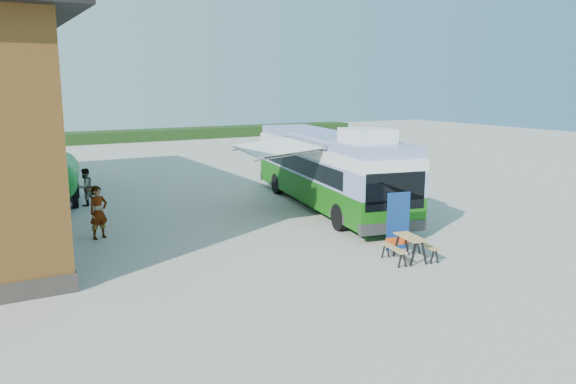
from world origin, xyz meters
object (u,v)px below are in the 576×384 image
bus (327,167)px  picnic_table (410,243)px  slurry_tanker (58,176)px  person_a (98,212)px  person_b (85,187)px  banner (398,227)px

bus → picnic_table: bearing=-94.2°
picnic_table → slurry_tanker: (-7.92, 13.92, 0.67)m
picnic_table → person_a: person_a is taller
person_b → slurry_tanker: bearing=-83.0°
bus → slurry_tanker: size_ratio=2.11×
person_a → slurry_tanker: size_ratio=0.32×
banner → person_b: banner is taller
bus → banner: (-1.59, -6.49, -0.97)m
picnic_table → person_a: (-7.56, 7.13, 0.35)m
bus → person_b: 10.51m
picnic_table → person_a: size_ratio=0.82×
picnic_table → person_b: bearing=128.6°
bus → picnic_table: 7.88m
bus → person_b: bus is taller
picnic_table → person_b: person_b is taller
bus → banner: bearing=-93.2°
bus → slurry_tanker: (-9.92, 6.38, -0.50)m
bus → person_a: (-9.56, -0.40, -0.82)m
banner → person_b: size_ratio=1.15×
bus → person_a: 9.60m
slurry_tanker → person_b: bearing=-37.3°
slurry_tanker → bus: bearing=-22.6°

